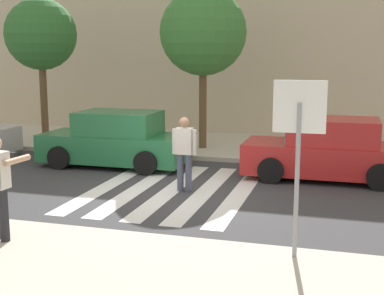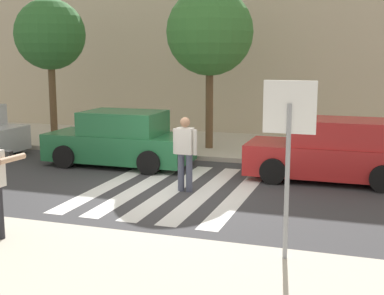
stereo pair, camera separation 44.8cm
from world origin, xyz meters
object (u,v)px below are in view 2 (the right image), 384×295
at_px(parked_car_red, 332,152).
at_px(street_tree_west, 50,35).
at_px(street_tree_center, 210,32).
at_px(stop_sign, 289,130).
at_px(pedestrian_crossing, 185,150).
at_px(parked_car_green, 120,140).

xyz_separation_m(parked_car_red, street_tree_west, (-9.49, 2.37, 3.01)).
height_order(parked_car_red, street_tree_center, street_tree_center).
relative_size(street_tree_west, street_tree_center, 0.96).
distance_m(parked_car_red, street_tree_west, 10.24).
relative_size(stop_sign, parked_car_red, 0.64).
bearing_deg(street_tree_west, pedestrian_crossing, -35.46).
distance_m(parked_car_green, street_tree_west, 5.32).
distance_m(parked_car_green, street_tree_center, 4.48).
distance_m(pedestrian_crossing, street_tree_center, 5.71).
distance_m(parked_car_red, street_tree_center, 5.72).
xyz_separation_m(stop_sign, street_tree_center, (-3.74, 8.60, 1.71)).
bearing_deg(pedestrian_crossing, parked_car_green, 141.07).
xyz_separation_m(parked_car_red, street_tree_center, (-4.00, 2.72, 3.05)).
distance_m(stop_sign, parked_car_green, 8.19).
bearing_deg(street_tree_west, parked_car_red, -14.02).
xyz_separation_m(stop_sign, pedestrian_crossing, (-2.86, 3.70, -1.09)).
bearing_deg(stop_sign, parked_car_red, 87.50).
height_order(parked_car_green, street_tree_center, street_tree_center).
relative_size(parked_car_green, street_tree_center, 0.82).
xyz_separation_m(stop_sign, parked_car_red, (0.26, 5.87, -1.34)).
bearing_deg(pedestrian_crossing, parked_car_red, 34.82).
height_order(pedestrian_crossing, parked_car_green, pedestrian_crossing).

